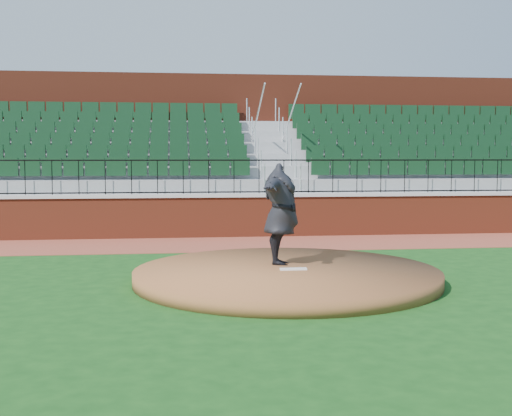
% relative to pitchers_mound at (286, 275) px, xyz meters
% --- Properties ---
extents(ground, '(90.00, 90.00, 0.00)m').
position_rel_pitchers_mound_xyz_m(ground, '(-0.39, 0.19, -0.12)').
color(ground, '#113E12').
rests_on(ground, ground).
extents(warning_track, '(34.00, 3.20, 0.01)m').
position_rel_pitchers_mound_xyz_m(warning_track, '(-0.39, 5.59, -0.12)').
color(warning_track, brown).
rests_on(warning_track, ground).
extents(field_wall, '(34.00, 0.35, 1.20)m').
position_rel_pitchers_mound_xyz_m(field_wall, '(-0.39, 7.19, 0.47)').
color(field_wall, maroon).
rests_on(field_wall, ground).
extents(wall_cap, '(34.00, 0.45, 0.10)m').
position_rel_pitchers_mound_xyz_m(wall_cap, '(-0.39, 7.19, 1.12)').
color(wall_cap, '#B7B7B7').
rests_on(wall_cap, field_wall).
extents(wall_railing, '(34.00, 0.05, 1.00)m').
position_rel_pitchers_mound_xyz_m(wall_railing, '(-0.39, 7.19, 1.67)').
color(wall_railing, black).
rests_on(wall_railing, wall_cap).
extents(seating_stands, '(34.00, 5.10, 4.60)m').
position_rel_pitchers_mound_xyz_m(seating_stands, '(-0.39, 9.91, 2.18)').
color(seating_stands, gray).
rests_on(seating_stands, ground).
extents(concourse_wall, '(34.00, 0.50, 5.50)m').
position_rel_pitchers_mound_xyz_m(concourse_wall, '(-0.39, 12.71, 2.62)').
color(concourse_wall, maroon).
rests_on(concourse_wall, ground).
extents(pitchers_mound, '(5.87, 5.87, 0.25)m').
position_rel_pitchers_mound_xyz_m(pitchers_mound, '(0.00, 0.00, 0.00)').
color(pitchers_mound, brown).
rests_on(pitchers_mound, ground).
extents(pitching_rubber, '(0.51, 0.13, 0.03)m').
position_rel_pitchers_mound_xyz_m(pitching_rubber, '(0.11, -0.12, 0.14)').
color(pitching_rubber, white).
rests_on(pitching_rubber, pitchers_mound).
extents(pitcher, '(1.33, 2.59, 2.03)m').
position_rel_pitchers_mound_xyz_m(pitcher, '(-0.02, 0.55, 1.14)').
color(pitcher, black).
rests_on(pitcher, pitchers_mound).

